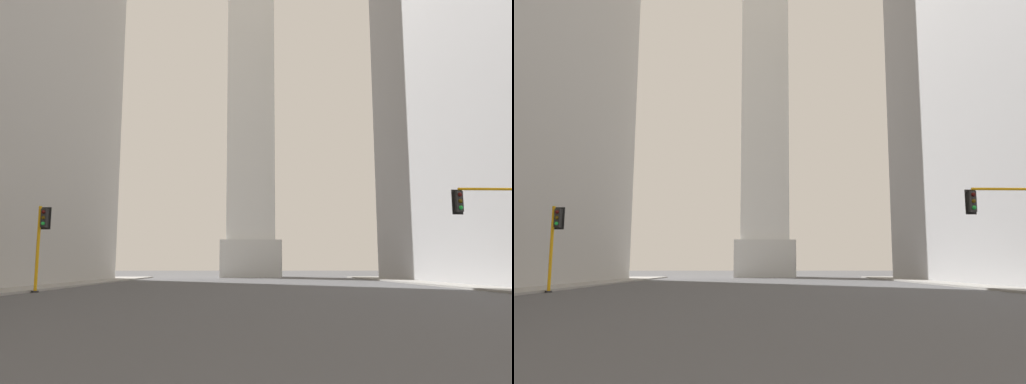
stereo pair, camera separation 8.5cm
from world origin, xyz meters
The scene contains 3 objects.
obelisk centered at (0.00, 71.52, 31.90)m, with size 8.57×8.57×66.38m.
traffic_light_mid_right centered at (12.35, 23.97, 4.25)m, with size 4.13×0.51×5.62m.
traffic_light_mid_left centered at (-13.07, 28.06, 3.31)m, with size 0.79×0.52×5.02m.
Camera 2 is at (-1.27, -1.55, 1.46)m, focal length 35.00 mm.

